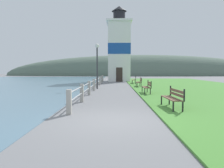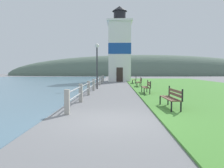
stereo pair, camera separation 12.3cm
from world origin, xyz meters
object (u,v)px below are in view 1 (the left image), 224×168
(park_bench_by_lighthouse, at_px, (135,79))
(lamp_post, at_px, (97,58))
(lighthouse, at_px, (119,48))
(park_bench_near, at_px, (173,97))
(park_bench_far, at_px, (139,82))
(park_bench_midway, at_px, (147,86))

(park_bench_by_lighthouse, distance_m, lamp_post, 8.44)
(lamp_post, bearing_deg, lighthouse, 80.73)
(park_bench_near, distance_m, lighthouse, 23.29)
(park_bench_far, relative_size, lighthouse, 0.15)
(park_bench_midway, xyz_separation_m, lamp_post, (-3.82, 3.88, 2.20))
(park_bench_far, height_order, park_bench_by_lighthouse, same)
(park_bench_near, distance_m, lamp_post, 10.80)
(park_bench_midway, xyz_separation_m, lighthouse, (-1.69, 16.93, 4.27))
(park_bench_near, xyz_separation_m, lighthouse, (-1.93, 22.81, 4.27))
(park_bench_near, relative_size, park_bench_by_lighthouse, 1.04)
(park_bench_midway, bearing_deg, lamp_post, -44.54)
(park_bench_by_lighthouse, relative_size, lamp_post, 0.44)
(park_bench_far, relative_size, park_bench_by_lighthouse, 0.94)
(park_bench_midway, height_order, lighthouse, lighthouse)
(park_bench_midway, height_order, park_bench_by_lighthouse, same)
(park_bench_by_lighthouse, bearing_deg, lamp_post, 67.36)
(park_bench_near, relative_size, park_bench_midway, 1.09)
(park_bench_by_lighthouse, relative_size, lighthouse, 0.16)
(park_bench_by_lighthouse, height_order, lamp_post, lamp_post)
(park_bench_by_lighthouse, xyz_separation_m, lighthouse, (-1.76, 5.89, 4.27))
(park_bench_near, relative_size, park_bench_far, 1.11)
(park_bench_near, distance_m, park_bench_far, 12.06)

